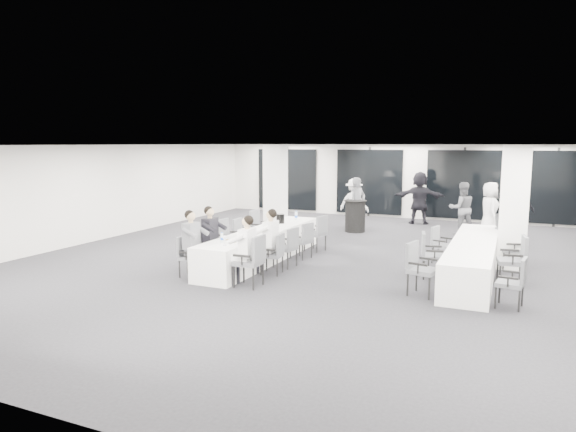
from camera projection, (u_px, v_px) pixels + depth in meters
name	position (u px, v px, depth m)	size (l,w,h in m)	color
room	(372.00, 201.00, 13.03)	(14.04, 16.04, 2.84)	black
column_left	(276.00, 189.00, 16.39)	(0.60, 0.60, 2.80)	white
column_right	(514.00, 208.00, 11.60)	(0.60, 0.60, 2.80)	white
banquet_table_main	(263.00, 246.00, 12.48)	(0.90, 5.00, 0.75)	white
banquet_table_side	(473.00, 259.00, 11.07)	(0.90, 5.00, 0.75)	white
cocktail_table	(355.00, 216.00, 16.55)	(0.74, 0.74, 1.02)	black
chair_main_left_near	(188.00, 253.00, 11.02)	(0.49, 0.53, 0.87)	#56595E
chair_main_left_second	(207.00, 247.00, 11.70)	(0.47, 0.51, 0.86)	#56595E
chair_main_left_mid	(228.00, 237.00, 12.55)	(0.54, 0.59, 1.00)	#56595E
chair_main_left_fourth	(242.00, 234.00, 13.21)	(0.48, 0.54, 0.92)	#56595E
chair_main_left_far	(259.00, 226.00, 14.11)	(0.53, 0.59, 1.02)	#56595E
chair_main_right_near	(252.00, 258.00, 10.17)	(0.53, 0.60, 1.04)	#56595E
chair_main_right_second	(275.00, 251.00, 11.17)	(0.50, 0.54, 0.89)	#56595E
chair_main_right_mid	(288.00, 245.00, 11.80)	(0.53, 0.57, 0.92)	#56595E
chair_main_right_fourth	(304.00, 238.00, 12.67)	(0.55, 0.57, 0.90)	#56595E
chair_main_right_far	(318.00, 231.00, 13.56)	(0.59, 0.61, 0.96)	#56595E
chair_side_left_near	(419.00, 265.00, 9.66)	(0.60, 0.63, 1.00)	#56595E
chair_side_left_mid	(430.00, 252.00, 10.88)	(0.57, 0.61, 0.97)	#56595E
chair_side_left_far	(440.00, 242.00, 12.29)	(0.53, 0.56, 0.87)	#56595E
chair_side_right_near	(515.00, 279.00, 8.86)	(0.51, 0.55, 0.90)	#56595E
chair_side_right_mid	(516.00, 257.00, 10.28)	(0.58, 0.62, 1.02)	#56595E
chair_side_right_far	(515.00, 246.00, 11.61)	(0.59, 0.61, 0.96)	#56595E
seated_guest_a	(194.00, 239.00, 10.92)	(0.50, 0.38, 1.44)	slate
seated_guest_b	(213.00, 234.00, 11.59)	(0.50, 0.38, 1.44)	black
seated_guest_c	(244.00, 246.00, 10.20)	(0.50, 0.38, 1.44)	white
seated_guest_d	(268.00, 237.00, 11.18)	(0.50, 0.38, 1.44)	white
standing_guest_a	(358.00, 200.00, 16.82)	(0.72, 0.58, 1.97)	slate
standing_guest_b	(462.00, 205.00, 16.00)	(0.90, 0.55, 1.87)	slate
standing_guest_c	(354.00, 199.00, 17.58)	(1.20, 0.61, 1.86)	white
standing_guest_d	(516.00, 208.00, 14.94)	(1.16, 0.65, 1.97)	black
standing_guest_e	(490.00, 207.00, 15.35)	(0.93, 0.57, 1.92)	white
standing_guest_f	(420.00, 194.00, 18.10)	(1.94, 0.75, 2.11)	black
standing_guest_h	(506.00, 225.00, 12.65)	(0.82, 0.50, 1.70)	slate
ice_bucket_near	(247.00, 231.00, 11.63)	(0.20, 0.20, 0.22)	black
ice_bucket_far	(280.00, 219.00, 13.52)	(0.22, 0.22, 0.25)	black
water_bottle_a	(222.00, 238.00, 10.89)	(0.07, 0.07, 0.21)	silver
water_bottle_b	(271.00, 225.00, 12.65)	(0.06, 0.06, 0.20)	silver
water_bottle_c	(296.00, 216.00, 14.10)	(0.07, 0.07, 0.23)	silver
plate_a	(229.00, 240.00, 11.15)	(0.19, 0.19, 0.03)	white
plate_b	(233.00, 242.00, 10.86)	(0.22, 0.22, 0.03)	white
plate_c	(252.00, 234.00, 11.82)	(0.20, 0.20, 0.03)	white
wine_glass	(225.00, 238.00, 10.57)	(0.08, 0.08, 0.22)	silver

